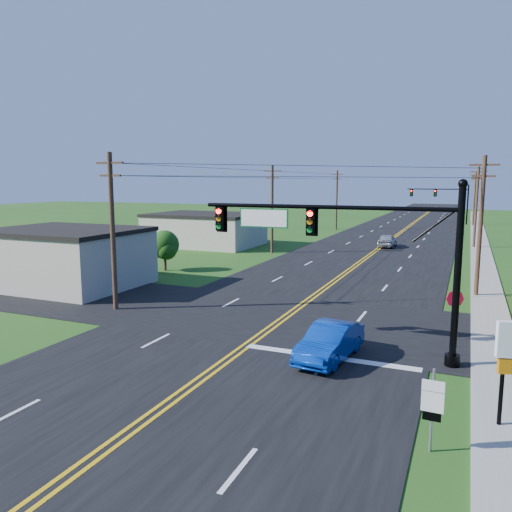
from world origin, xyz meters
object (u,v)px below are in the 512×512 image
at_px(signal_mast_far, 441,198).
at_px(stop_sign, 455,304).
at_px(route_sign, 432,404).
at_px(signal_mast_main, 345,244).
at_px(blue_car, 330,343).

bearing_deg(signal_mast_far, stop_sign, -86.41).
relative_size(route_sign, stop_sign, 1.02).
height_order(signal_mast_main, blue_car, signal_mast_main).
xyz_separation_m(signal_mast_main, stop_sign, (4.37, 3.98, -3.06)).
xyz_separation_m(route_sign, stop_sign, (0.25, 11.06, 0.29)).
bearing_deg(route_sign, blue_car, 129.26).
bearing_deg(stop_sign, signal_mast_main, -159.69).
bearing_deg(stop_sign, blue_car, -154.15).
bearing_deg(signal_mast_main, stop_sign, 42.30).
bearing_deg(signal_mast_main, blue_car, -103.57).
xyz_separation_m(signal_mast_main, blue_car, (-0.28, -1.16, -4.02)).
height_order(blue_car, route_sign, route_sign).
bearing_deg(blue_car, signal_mast_main, 83.30).
relative_size(signal_mast_far, blue_car, 2.47).
height_order(signal_mast_main, route_sign, signal_mast_main).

